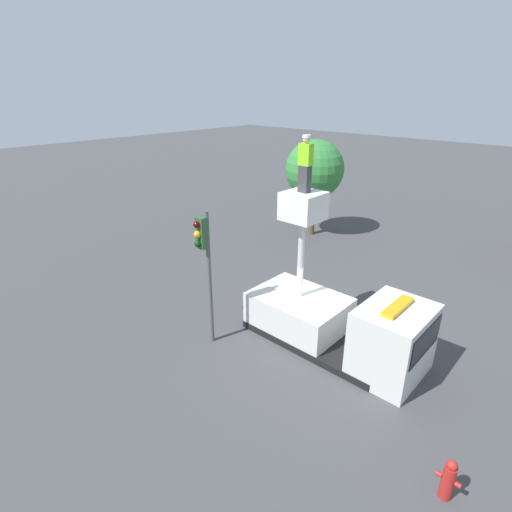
# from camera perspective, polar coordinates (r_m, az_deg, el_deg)

# --- Properties ---
(ground_plane) EXTENTS (120.00, 120.00, 0.00)m
(ground_plane) POSITION_cam_1_polar(r_m,az_deg,el_deg) (14.49, 9.00, -11.72)
(ground_plane) COLOR #424244
(bucket_truck) EXTENTS (6.06, 2.44, 5.12)m
(bucket_truck) POSITION_cam_1_polar(r_m,az_deg,el_deg) (13.68, 11.28, -9.07)
(bucket_truck) COLOR black
(bucket_truck) RESTS_ON ground
(worker) EXTENTS (0.40, 0.26, 1.75)m
(worker) POSITION_cam_1_polar(r_m,az_deg,el_deg) (12.66, 7.07, 12.90)
(worker) COLOR #38383D
(worker) RESTS_ON bucket_truck
(traffic_light_pole) EXTENTS (0.34, 0.57, 4.71)m
(traffic_light_pole) POSITION_cam_1_polar(r_m,az_deg,el_deg) (12.67, -7.34, 0.33)
(traffic_light_pole) COLOR #515156
(traffic_light_pole) RESTS_ON ground
(fire_hydrant) EXTENTS (0.51, 0.27, 1.05)m
(fire_hydrant) POSITION_cam_1_polar(r_m,az_deg,el_deg) (10.52, 25.77, -26.82)
(fire_hydrant) COLOR #B2231E
(fire_hydrant) RESTS_ON ground
(traffic_cone_rear) EXTENTS (0.45, 0.45, 0.67)m
(traffic_cone_rear) POSITION_cam_1_polar(r_m,az_deg,el_deg) (16.03, -0.85, -6.37)
(traffic_cone_rear) COLOR black
(traffic_cone_rear) RESTS_ON ground
(tree_right_bg) EXTENTS (3.31, 3.31, 5.53)m
(tree_right_bg) POSITION_cam_1_polar(r_m,az_deg,el_deg) (23.33, 8.37, 12.10)
(tree_right_bg) COLOR brown
(tree_right_bg) RESTS_ON ground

